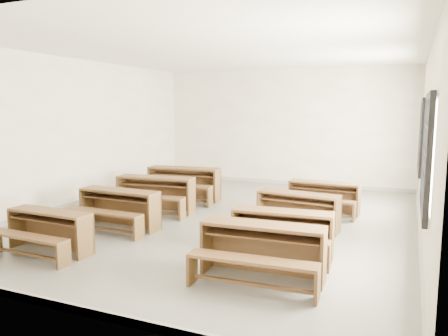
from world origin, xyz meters
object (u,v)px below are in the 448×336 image
at_px(desk_set_2, 155,192).
at_px(desk_set_4, 261,248).
at_px(desk_set_3, 183,181).
at_px(desk_set_5, 282,230).
at_px(desk_set_1, 118,206).
at_px(desk_set_0, 48,228).
at_px(desk_set_6, 297,208).
at_px(desk_set_7, 323,195).

height_order(desk_set_2, desk_set_4, desk_set_2).
height_order(desk_set_2, desk_set_3, desk_set_3).
bearing_deg(desk_set_2, desk_set_5, -33.27).
bearing_deg(desk_set_4, desk_set_1, 155.47).
xyz_separation_m(desk_set_0, desk_set_2, (0.09, 2.81, 0.06)).
bearing_deg(desk_set_3, desk_set_6, -30.60).
distance_m(desk_set_1, desk_set_5, 3.11).
xyz_separation_m(desk_set_1, desk_set_6, (2.98, 1.16, -0.02)).
xyz_separation_m(desk_set_3, desk_set_6, (3.05, -1.42, -0.06)).
bearing_deg(desk_set_6, desk_set_5, -78.74).
bearing_deg(desk_set_4, desk_set_3, 126.92).
relative_size(desk_set_1, desk_set_6, 1.01).
xyz_separation_m(desk_set_1, desk_set_5, (3.10, -0.27, -0.02)).
relative_size(desk_set_3, desk_set_4, 1.10).
height_order(desk_set_5, desk_set_6, desk_set_5).
height_order(desk_set_1, desk_set_7, desk_set_1).
bearing_deg(desk_set_5, desk_set_3, 133.45).
bearing_deg(desk_set_7, desk_set_5, -88.23).
xyz_separation_m(desk_set_0, desk_set_1, (0.15, 1.50, 0.04)).
relative_size(desk_set_2, desk_set_4, 1.07).
distance_m(desk_set_5, desk_set_7, 2.84).
bearing_deg(desk_set_6, desk_set_3, 161.48).
bearing_deg(desk_set_4, desk_set_0, -178.15).
relative_size(desk_set_0, desk_set_6, 0.92).
relative_size(desk_set_0, desk_set_4, 0.88).
relative_size(desk_set_3, desk_set_5, 1.16).
bearing_deg(desk_set_2, desk_set_1, -94.20).
distance_m(desk_set_0, desk_set_6, 4.10).
height_order(desk_set_2, desk_set_6, desk_set_2).
bearing_deg(desk_set_0, desk_set_2, 89.85).
bearing_deg(desk_set_1, desk_set_5, -3.51).
distance_m(desk_set_2, desk_set_3, 1.27).
bearing_deg(desk_set_6, desk_set_7, 88.33).
height_order(desk_set_1, desk_set_2, desk_set_2).
distance_m(desk_set_1, desk_set_7, 4.09).
bearing_deg(desk_set_5, desk_set_7, 83.78).
bearing_deg(desk_set_7, desk_set_3, -176.79).
height_order(desk_set_0, desk_set_3, desk_set_3).
xyz_separation_m(desk_set_4, desk_set_6, (-0.13, 2.39, -0.03)).
relative_size(desk_set_2, desk_set_3, 0.97).
height_order(desk_set_4, desk_set_5, desk_set_4).
distance_m(desk_set_3, desk_set_7, 3.25).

